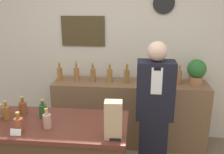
# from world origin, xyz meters

# --- Properties ---
(back_wall) EXTENTS (5.20, 0.09, 2.70)m
(back_wall) POSITION_xyz_m (-0.00, 2.00, 1.35)
(back_wall) COLOR beige
(back_wall) RESTS_ON ground_plane
(back_shelf) EXTENTS (2.12, 0.45, 0.92)m
(back_shelf) POSITION_xyz_m (0.22, 1.72, 0.46)
(back_shelf) COLOR brown
(back_shelf) RESTS_ON ground_plane
(shopkeeper) EXTENTS (0.41, 0.26, 1.60)m
(shopkeeper) POSITION_xyz_m (0.51, 1.04, 0.80)
(shopkeeper) COLOR black
(shopkeeper) RESTS_ON ground_plane
(potted_plant) EXTENTS (0.25, 0.25, 0.34)m
(potted_plant) POSITION_xyz_m (1.09, 1.72, 1.11)
(potted_plant) COLOR #B27047
(potted_plant) RESTS_ON back_shelf
(paper_bag) EXTENTS (0.14, 0.11, 0.31)m
(paper_bag) POSITION_xyz_m (0.13, 0.23, 1.10)
(paper_bag) COLOR tan
(paper_bag) RESTS_ON display_counter
(tape_dispenser) EXTENTS (0.09, 0.06, 0.07)m
(tape_dispenser) POSITION_xyz_m (0.15, 0.20, 0.97)
(tape_dispenser) COLOR black
(tape_dispenser) RESTS_ON display_counter
(price_card_right) EXTENTS (0.09, 0.02, 0.06)m
(price_card_right) POSITION_xyz_m (-0.67, 0.18, 0.97)
(price_card_right) COLOR white
(price_card_right) RESTS_ON display_counter
(counter_bottle_1) EXTENTS (0.07, 0.07, 0.18)m
(counter_bottle_1) POSITION_xyz_m (-0.89, 0.46, 1.01)
(counter_bottle_1) COLOR brown
(counter_bottle_1) RESTS_ON display_counter
(counter_bottle_2) EXTENTS (0.07, 0.07, 0.18)m
(counter_bottle_2) POSITION_xyz_m (-0.79, 0.58, 1.01)
(counter_bottle_2) COLOR brown
(counter_bottle_2) RESTS_ON display_counter
(counter_bottle_3) EXTENTS (0.07, 0.07, 0.18)m
(counter_bottle_3) POSITION_xyz_m (-0.67, 0.24, 1.01)
(counter_bottle_3) COLOR brown
(counter_bottle_3) RESTS_ON display_counter
(counter_bottle_4) EXTENTS (0.07, 0.07, 0.18)m
(counter_bottle_4) POSITION_xyz_m (-0.56, 0.52, 1.01)
(counter_bottle_4) COLOR #274C24
(counter_bottle_4) RESTS_ON display_counter
(counter_bottle_5) EXTENTS (0.07, 0.07, 0.18)m
(counter_bottle_5) POSITION_xyz_m (-0.46, 0.33, 1.01)
(counter_bottle_5) COLOR tan
(counter_bottle_5) RESTS_ON display_counter
(shelf_bottle_0) EXTENTS (0.08, 0.08, 0.27)m
(shelf_bottle_0) POSITION_xyz_m (-0.76, 1.71, 1.02)
(shelf_bottle_0) COLOR #A46A32
(shelf_bottle_0) RESTS_ON back_shelf
(shelf_bottle_1) EXTENTS (0.08, 0.08, 0.27)m
(shelf_bottle_1) POSITION_xyz_m (-0.53, 1.73, 1.02)
(shelf_bottle_1) COLOR #A56936
(shelf_bottle_1) RESTS_ON back_shelf
(shelf_bottle_2) EXTENTS (0.08, 0.08, 0.27)m
(shelf_bottle_2) POSITION_xyz_m (-0.30, 1.71, 1.02)
(shelf_bottle_2) COLOR #996636
(shelf_bottle_2) RESTS_ON back_shelf
(shelf_bottle_3) EXTENTS (0.08, 0.08, 0.27)m
(shelf_bottle_3) POSITION_xyz_m (-0.06, 1.70, 1.02)
(shelf_bottle_3) COLOR olive
(shelf_bottle_3) RESTS_ON back_shelf
(shelf_bottle_4) EXTENTS (0.08, 0.08, 0.27)m
(shelf_bottle_4) POSITION_xyz_m (0.17, 1.71, 1.02)
(shelf_bottle_4) COLOR olive
(shelf_bottle_4) RESTS_ON back_shelf
(shelf_bottle_5) EXTENTS (0.08, 0.08, 0.27)m
(shelf_bottle_5) POSITION_xyz_m (0.40, 1.73, 1.02)
(shelf_bottle_5) COLOR #9B683B
(shelf_bottle_5) RESTS_ON back_shelf
(shelf_bottle_6) EXTENTS (0.08, 0.08, 0.27)m
(shelf_bottle_6) POSITION_xyz_m (0.64, 1.73, 1.02)
(shelf_bottle_6) COLOR olive
(shelf_bottle_6) RESTS_ON back_shelf
(shelf_bottle_7) EXTENTS (0.08, 0.08, 0.27)m
(shelf_bottle_7) POSITION_xyz_m (0.87, 1.74, 1.02)
(shelf_bottle_7) COLOR #A0643E
(shelf_bottle_7) RESTS_ON back_shelf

